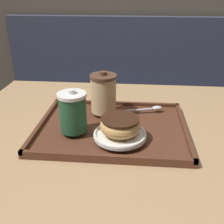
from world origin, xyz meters
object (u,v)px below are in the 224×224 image
object	(u,v)px
coffee_cup_front	(73,112)
coffee_cup_rear	(103,93)
donut_chocolate_glazed	(120,125)
spoon	(152,108)

from	to	relation	value
coffee_cup_front	coffee_cup_rear	size ratio (longest dim) A/B	0.91
coffee_cup_rear	donut_chocolate_glazed	world-z (taller)	coffee_cup_rear
coffee_cup_rear	donut_chocolate_glazed	size ratio (longest dim) A/B	1.24
coffee_cup_rear	spoon	size ratio (longest dim) A/B	1.01
coffee_cup_rear	donut_chocolate_glazed	xyz separation A→B (m)	(0.07, -0.17, -0.03)
coffee_cup_rear	spoon	distance (m)	0.18
coffee_cup_front	donut_chocolate_glazed	distance (m)	0.14
donut_chocolate_glazed	spoon	distance (m)	0.22
spoon	coffee_cup_rear	bearing A→B (deg)	174.90
donut_chocolate_glazed	coffee_cup_front	bearing A→B (deg)	169.14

